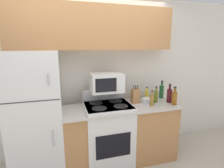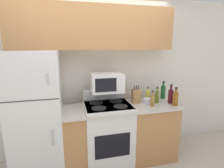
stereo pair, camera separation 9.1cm
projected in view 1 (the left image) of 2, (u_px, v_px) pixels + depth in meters
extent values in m
cube|color=silver|center=(93.00, 78.00, 2.87)|extent=(8.00, 0.05, 2.55)
cube|color=#B27A47|center=(121.00, 134.00, 2.72)|extent=(1.71, 0.57, 0.88)
cube|color=#BCB7AD|center=(121.00, 107.00, 2.60)|extent=(1.71, 0.61, 0.03)
cube|color=silver|center=(37.00, 116.00, 2.37)|extent=(0.66, 0.70, 1.73)
cube|color=#383838|center=(30.00, 102.00, 1.97)|extent=(0.64, 0.01, 0.01)
cylinder|color=#B7B7BC|center=(48.00, 80.00, 1.96)|extent=(0.02, 0.02, 0.14)
cylinder|color=#B7B7BC|center=(53.00, 139.00, 2.12)|extent=(0.02, 0.02, 0.22)
cube|color=#B27A47|center=(94.00, 28.00, 2.53)|extent=(2.37, 0.32, 0.63)
cube|color=silver|center=(108.00, 135.00, 2.64)|extent=(0.68, 0.57, 0.95)
cube|color=black|center=(114.00, 146.00, 2.38)|extent=(0.49, 0.01, 0.34)
cube|color=#2D2D2D|center=(108.00, 105.00, 2.54)|extent=(0.66, 0.55, 0.01)
cube|color=silver|center=(103.00, 94.00, 2.77)|extent=(0.66, 0.06, 0.16)
cylinder|color=black|center=(99.00, 108.00, 2.38)|extent=(0.20, 0.20, 0.01)
cylinder|color=black|center=(121.00, 106.00, 2.46)|extent=(0.20, 0.20, 0.01)
cylinder|color=black|center=(96.00, 103.00, 2.61)|extent=(0.20, 0.20, 0.01)
cylinder|color=black|center=(115.00, 101.00, 2.70)|extent=(0.20, 0.20, 0.01)
cube|color=silver|center=(106.00, 83.00, 2.59)|extent=(0.47, 0.32, 0.27)
cube|color=black|center=(106.00, 85.00, 2.42)|extent=(0.30, 0.01, 0.19)
cube|color=#B27A47|center=(135.00, 96.00, 2.73)|extent=(0.12, 0.10, 0.22)
cylinder|color=black|center=(134.00, 87.00, 2.69)|extent=(0.01, 0.01, 0.06)
cylinder|color=black|center=(136.00, 87.00, 2.69)|extent=(0.01, 0.01, 0.06)
cylinder|color=black|center=(138.00, 87.00, 2.70)|extent=(0.01, 0.01, 0.06)
cylinder|color=silver|center=(147.00, 101.00, 2.74)|extent=(0.15, 0.15, 0.07)
torus|color=silver|center=(147.00, 99.00, 2.73)|extent=(0.16, 0.16, 0.01)
cylinder|color=#470F19|center=(169.00, 96.00, 2.75)|extent=(0.08, 0.08, 0.21)
cylinder|color=#470F19|center=(170.00, 87.00, 2.72)|extent=(0.03, 0.03, 0.07)
cylinder|color=black|center=(170.00, 85.00, 2.71)|extent=(0.04, 0.04, 0.02)
cylinder|color=gold|center=(147.00, 95.00, 2.90)|extent=(0.06, 0.06, 0.15)
cylinder|color=gold|center=(147.00, 89.00, 2.88)|extent=(0.03, 0.03, 0.05)
cylinder|color=black|center=(147.00, 87.00, 2.87)|extent=(0.03, 0.03, 0.02)
cylinder|color=#194C23|center=(161.00, 92.00, 2.99)|extent=(0.08, 0.08, 0.21)
cylinder|color=#194C23|center=(162.00, 84.00, 2.96)|extent=(0.03, 0.03, 0.07)
cylinder|color=black|center=(162.00, 81.00, 2.95)|extent=(0.04, 0.04, 0.02)
cylinder|color=#5B6619|center=(156.00, 97.00, 2.76)|extent=(0.06, 0.06, 0.18)
cylinder|color=#5B6619|center=(156.00, 89.00, 2.73)|extent=(0.03, 0.03, 0.06)
cylinder|color=black|center=(156.00, 87.00, 2.72)|extent=(0.03, 0.03, 0.02)
cylinder|color=olive|center=(152.00, 100.00, 2.60)|extent=(0.06, 0.06, 0.17)
cylinder|color=olive|center=(152.00, 93.00, 2.57)|extent=(0.03, 0.03, 0.05)
cylinder|color=black|center=(152.00, 91.00, 2.57)|extent=(0.03, 0.03, 0.02)
cylinder|color=brown|center=(174.00, 98.00, 2.66)|extent=(0.08, 0.08, 0.20)
cylinder|color=brown|center=(175.00, 90.00, 2.63)|extent=(0.04, 0.04, 0.06)
cylinder|color=black|center=(175.00, 87.00, 2.62)|extent=(0.04, 0.04, 0.02)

